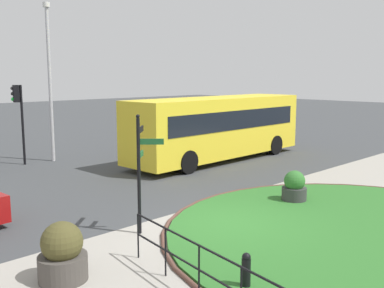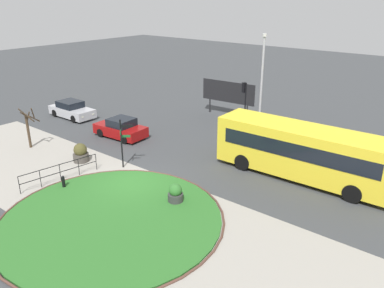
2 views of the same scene
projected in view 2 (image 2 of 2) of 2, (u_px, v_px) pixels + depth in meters
The scene contains 16 objects.
ground at pixel (132, 183), 21.91m from camera, with size 120.00×120.00×0.00m, color #3D3F42.
sidewalk_paving at pixel (103, 198), 20.37m from camera, with size 32.00×7.78×0.02m, color #9E998E.
grass_island at pixel (112, 219), 18.39m from camera, with size 10.49×10.49×0.10m, color #2D6B28.
grass_kerb_ring at pixel (112, 219), 18.39m from camera, with size 10.80×10.80×0.11m, color brown.
signpost_directional at pixel (122, 140), 23.25m from camera, with size 0.60×0.97×3.13m.
bollard_foreground at pixel (63, 182), 21.24m from camera, with size 0.18×0.18×0.76m.
railing_grass_edge at pixel (60, 170), 21.93m from camera, with size 0.74×4.57×1.06m.
bus_yellow at pixel (303, 151), 22.06m from camera, with size 10.22×2.80×3.05m.
car_near_lane at pixel (72, 110), 33.37m from camera, with size 4.38×1.90×1.44m.
car_far_lane at pixel (121, 129), 28.75m from camera, with size 4.10×2.11×1.48m.
traffic_light_near at pixel (244, 95), 30.01m from camera, with size 0.48×0.32×3.67m.
lamppost_tall at pixel (262, 81), 28.53m from camera, with size 0.32×0.32×7.43m.
billboard_left at pixel (228, 92), 33.34m from camera, with size 5.09×0.48×3.04m.
planter_near_signpost at pixel (81, 153), 24.58m from camera, with size 0.98×0.98×1.23m.
planter_kerbside at pixel (175, 194), 19.75m from camera, with size 0.80×0.80×1.07m.
street_tree_bare at pixel (29, 126), 26.43m from camera, with size 1.12×1.45×3.01m.
Camera 2 is at (14.90, -13.15, 10.09)m, focal length 36.06 mm.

